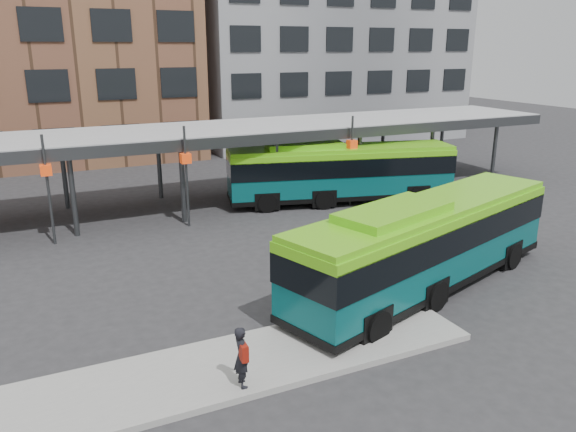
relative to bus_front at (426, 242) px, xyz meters
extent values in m
plane|color=#28282B|center=(-2.57, 0.95, -1.77)|extent=(120.00, 120.00, 0.00)
cube|color=gray|center=(-8.07, -2.05, -1.68)|extent=(14.00, 3.00, 0.18)
cube|color=#999B9E|center=(-2.57, 13.95, 2.23)|extent=(40.00, 6.00, 0.35)
cube|color=#383A3D|center=(-2.57, 10.95, 2.08)|extent=(40.00, 0.15, 0.55)
cylinder|color=#383A3D|center=(-10.57, 11.45, 0.13)|extent=(0.24, 0.24, 3.80)
cylinder|color=#383A3D|center=(-10.57, 16.45, 0.13)|extent=(0.24, 0.24, 3.80)
cylinder|color=#383A3D|center=(-5.57, 11.45, 0.13)|extent=(0.24, 0.24, 3.80)
cylinder|color=#383A3D|center=(-5.57, 16.45, 0.13)|extent=(0.24, 0.24, 3.80)
cylinder|color=#383A3D|center=(-0.57, 11.45, 0.13)|extent=(0.24, 0.24, 3.80)
cylinder|color=#383A3D|center=(-0.57, 16.45, 0.13)|extent=(0.24, 0.24, 3.80)
cylinder|color=#383A3D|center=(4.43, 11.45, 0.13)|extent=(0.24, 0.24, 3.80)
cylinder|color=#383A3D|center=(4.43, 16.45, 0.13)|extent=(0.24, 0.24, 3.80)
cylinder|color=#383A3D|center=(9.43, 11.45, 0.13)|extent=(0.24, 0.24, 3.80)
cylinder|color=#383A3D|center=(9.43, 16.45, 0.13)|extent=(0.24, 0.24, 3.80)
cylinder|color=#383A3D|center=(14.43, 11.45, 0.13)|extent=(0.24, 0.24, 3.80)
cylinder|color=#383A3D|center=(14.43, 16.45, 0.13)|extent=(0.24, 0.24, 3.80)
cylinder|color=#383A3D|center=(-11.57, 10.65, 0.63)|extent=(0.12, 0.12, 4.80)
cube|color=#E53D0D|center=(-11.57, 10.65, 1.53)|extent=(0.45, 0.45, 0.45)
cylinder|color=#383A3D|center=(-5.57, 10.65, 0.63)|extent=(0.12, 0.12, 4.80)
cube|color=#E53D0D|center=(-5.57, 10.65, 1.53)|extent=(0.45, 0.45, 0.45)
cylinder|color=#383A3D|center=(3.43, 10.65, 0.63)|extent=(0.12, 0.12, 4.80)
cube|color=#E53D0D|center=(3.43, 10.65, 1.53)|extent=(0.45, 0.45, 0.45)
cube|color=brown|center=(-12.57, 32.95, 9.23)|extent=(26.00, 14.00, 22.00)
cube|color=slate|center=(13.43, 32.95, 8.23)|extent=(24.00, 14.00, 20.00)
cube|color=#074A4D|center=(0.05, 0.02, -0.13)|extent=(12.46, 6.21, 2.56)
cube|color=black|center=(0.05, 0.02, 0.38)|extent=(12.52, 6.28, 0.97)
cube|color=#60C013|center=(0.05, 0.02, 1.25)|extent=(12.42, 6.11, 0.20)
cube|color=#60C013|center=(-1.90, -0.61, 1.45)|extent=(4.46, 3.01, 0.36)
cube|color=black|center=(0.05, 0.02, -1.29)|extent=(12.53, 6.28, 0.25)
cylinder|color=black|center=(4.32, 0.09, -1.26)|extent=(1.07, 0.61, 1.02)
cylinder|color=black|center=(3.55, 2.46, -1.26)|extent=(1.07, 0.61, 1.02)
cylinder|color=black|center=(-0.74, -1.55, -1.26)|extent=(1.07, 0.61, 1.02)
cylinder|color=black|center=(-1.50, 0.82, -1.26)|extent=(1.07, 0.61, 1.02)
cylinder|color=black|center=(-3.65, -2.49, -1.26)|extent=(1.07, 0.61, 1.02)
cylinder|color=black|center=(-4.42, -0.12, -1.26)|extent=(1.07, 0.61, 1.02)
cube|color=#074A4D|center=(3.20, 11.34, -0.14)|extent=(12.45, 5.43, 2.54)
cube|color=black|center=(3.20, 11.34, 0.37)|extent=(12.52, 5.50, 0.97)
cube|color=#60C013|center=(3.20, 11.34, 1.23)|extent=(12.43, 5.33, 0.20)
cube|color=#60C013|center=(1.23, 11.84, 1.43)|extent=(4.39, 2.76, 0.36)
cube|color=black|center=(3.20, 11.34, -1.29)|extent=(12.53, 5.51, 0.24)
cylinder|color=black|center=(6.84, 9.15, -1.26)|extent=(1.06, 0.54, 1.02)
cylinder|color=black|center=(7.45, 11.56, -1.26)|extent=(1.06, 0.54, 1.02)
cylinder|color=black|center=(1.72, 10.44, -1.26)|extent=(1.06, 0.54, 1.02)
cylinder|color=black|center=(2.32, 12.84, -1.26)|extent=(1.06, 0.54, 1.02)
cylinder|color=black|center=(-1.24, 11.18, -1.26)|extent=(1.06, 0.54, 1.02)
cylinder|color=black|center=(-0.64, 13.58, -1.26)|extent=(1.06, 0.54, 1.02)
imported|color=black|center=(-8.05, -3.10, -0.79)|extent=(0.41, 0.60, 1.60)
cube|color=maroon|center=(-8.06, -3.28, -0.58)|extent=(0.18, 0.31, 0.43)
imported|color=slate|center=(8.57, 12.96, -1.29)|extent=(1.94, 1.13, 0.96)
imported|color=slate|center=(8.84, 12.91, -1.24)|extent=(1.77, 0.57, 1.05)
imported|color=slate|center=(9.89, 12.78, -1.31)|extent=(1.77, 0.62, 0.93)
imported|color=slate|center=(10.01, 13.09, -1.27)|extent=(1.70, 0.57, 1.01)
imported|color=slate|center=(11.16, 13.31, -1.29)|extent=(1.90, 1.01, 0.95)
imported|color=slate|center=(11.73, 13.15, -1.30)|extent=(1.61, 0.71, 0.93)
camera|label=1|loc=(-12.21, -14.59, 6.52)|focal=35.00mm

